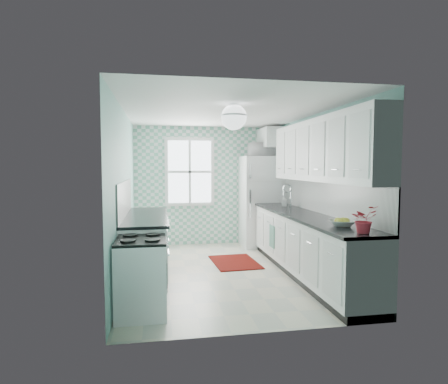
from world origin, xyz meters
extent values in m
cube|color=beige|center=(0.00, 0.00, -0.01)|extent=(3.00, 4.40, 0.02)
cube|color=white|center=(0.00, 0.00, 2.51)|extent=(3.00, 4.40, 0.02)
cube|color=#82C0B5|center=(0.00, 2.21, 1.25)|extent=(3.00, 0.02, 2.50)
cube|color=#82C0B5|center=(0.00, -2.21, 1.25)|extent=(3.00, 0.02, 2.50)
cube|color=#82C0B5|center=(-1.51, 0.00, 1.25)|extent=(0.02, 4.40, 2.50)
cube|color=#82C0B5|center=(1.51, 0.00, 1.25)|extent=(0.02, 4.40, 2.50)
cube|color=#70B99D|center=(0.00, 2.19, 1.25)|extent=(3.00, 0.01, 2.50)
cube|color=white|center=(-0.35, 2.17, 1.55)|extent=(1.04, 0.05, 1.44)
cube|color=white|center=(-0.35, 2.15, 1.55)|extent=(0.90, 0.02, 1.30)
cube|color=white|center=(1.49, -0.40, 1.20)|extent=(0.02, 3.60, 0.51)
cube|color=white|center=(-1.49, -0.07, 1.20)|extent=(0.02, 2.15, 0.51)
cube|color=white|center=(1.33, -0.60, 1.90)|extent=(0.33, 3.20, 0.90)
cube|color=white|center=(1.30, 1.83, 2.25)|extent=(0.40, 0.74, 0.40)
cylinder|color=silver|center=(0.00, -0.80, 2.48)|extent=(0.14, 0.14, 0.04)
cylinder|color=silver|center=(0.00, -0.80, 2.41)|extent=(0.02, 0.02, 0.12)
sphere|color=white|center=(0.00, -0.80, 2.32)|extent=(0.34, 0.34, 0.34)
cube|color=white|center=(1.20, -0.40, 0.45)|extent=(0.60, 3.60, 0.90)
cube|color=black|center=(1.19, -0.40, 0.92)|extent=(0.63, 3.60, 0.04)
cube|color=white|center=(-1.20, -0.07, 0.45)|extent=(0.60, 2.15, 0.90)
cube|color=black|center=(-1.19, -0.07, 0.92)|extent=(0.63, 2.15, 0.04)
cube|color=white|center=(1.11, 1.81, 0.94)|extent=(0.81, 0.77, 1.87)
cube|color=silver|center=(1.11, 1.42, 1.37)|extent=(0.80, 0.01, 0.02)
cube|color=silver|center=(0.77, 1.40, 1.59)|extent=(0.03, 0.03, 0.30)
cube|color=silver|center=(0.77, 1.40, 0.94)|extent=(0.03, 0.03, 0.54)
cube|color=silver|center=(-1.20, -1.47, 0.43)|extent=(0.55, 0.70, 0.83)
cube|color=black|center=(-1.20, -1.47, 0.84)|extent=(0.55, 0.70, 0.03)
cube|color=black|center=(-0.92, -1.47, 0.48)|extent=(0.01, 0.46, 0.28)
cube|color=silver|center=(1.20, 0.72, 0.92)|extent=(0.46, 0.39, 0.12)
cylinder|color=silver|center=(1.37, 0.72, 1.12)|extent=(0.02, 0.02, 0.30)
torus|color=silver|center=(1.30, 0.72, 1.31)|extent=(0.16, 0.02, 0.16)
cube|color=maroon|center=(0.29, 0.53, 0.01)|extent=(0.80, 1.10, 0.02)
cube|color=#64B19A|center=(0.89, 0.32, 0.48)|extent=(0.11, 0.24, 0.37)
imported|color=white|center=(1.20, -1.53, 0.98)|extent=(0.39, 0.39, 0.08)
imported|color=#A50B1D|center=(1.20, -2.01, 1.09)|extent=(0.33, 0.30, 0.31)
imported|color=#A1B6C6|center=(1.25, 0.75, 1.04)|extent=(0.11, 0.11, 0.19)
imported|color=silver|center=(1.11, 1.81, 2.01)|extent=(0.52, 0.37, 0.28)
camera|label=1|loc=(-0.99, -5.72, 1.67)|focal=30.00mm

